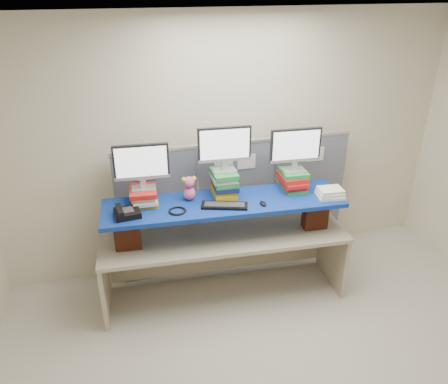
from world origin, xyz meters
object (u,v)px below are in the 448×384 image
object	(u,v)px
keyboard	(224,205)
desk_phone	(126,213)
monitor_center	(225,147)
monitor_right	(295,147)
desk	(224,247)
monitor_left	(141,164)
blue_board	(224,203)

from	to	relation	value
keyboard	desk_phone	distance (m)	0.90
monitor_center	monitor_right	distance (m)	0.71
desk	monitor_left	bearing A→B (deg)	170.98
keyboard	monitor_right	bearing A→B (deg)	31.33
monitor_center	keyboard	distance (m)	0.55
monitor_right	keyboard	xyz separation A→B (m)	(-0.76, -0.17, -0.44)
blue_board	monitor_left	bearing A→B (deg)	170.98
monitor_center	monitor_right	world-z (taller)	monitor_center
monitor_left	monitor_right	xyz separation A→B (m)	(1.48, -0.11, 0.05)
monitor_right	keyboard	bearing A→B (deg)	-163.21
desk	monitor_left	size ratio (longest dim) A/B	4.92
keyboard	desk_phone	bearing A→B (deg)	-165.57
monitor_left	monitor_right	bearing A→B (deg)	0.00
desk_phone	monitor_left	bearing A→B (deg)	43.05
desk	monitor_right	bearing A→B (deg)	9.19
keyboard	monitor_center	bearing A→B (deg)	92.95
monitor_right	desk	bearing A→B (deg)	-170.81
monitor_right	desk_phone	distance (m)	1.72
monitor_center	desk_phone	world-z (taller)	monitor_center
monitor_left	desk_phone	distance (m)	0.46
desk	blue_board	bearing A→B (deg)	0.00
monitor_left	monitor_center	distance (m)	0.78
monitor_right	desk_phone	world-z (taller)	monitor_right
keyboard	desk	bearing A→B (deg)	95.42
monitor_right	desk_phone	bearing A→B (deg)	-172.26
monitor_left	desk_phone	size ratio (longest dim) A/B	2.11
desk	monitor_right	size ratio (longest dim) A/B	4.92
monitor_right	monitor_left	bearing A→B (deg)	-180.00
monitor_center	keyboard	xyz separation A→B (m)	(-0.06, -0.22, -0.50)
blue_board	keyboard	distance (m)	0.11
desk	monitor_left	world-z (taller)	monitor_left
monitor_right	keyboard	size ratio (longest dim) A/B	1.12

